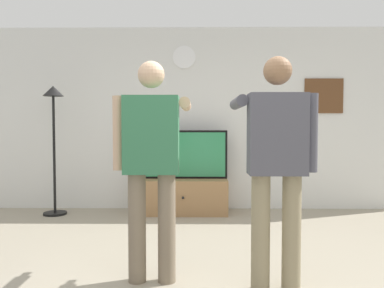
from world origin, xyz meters
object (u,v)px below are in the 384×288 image
at_px(framed_picture, 324,96).
at_px(wall_clock, 184,57).
at_px(television, 184,154).
at_px(person_standing_nearer_lamp, 152,157).
at_px(tv_stand, 184,196).
at_px(person_standing_nearer_couch, 276,159).
at_px(floor_lamp, 54,123).

bearing_deg(framed_picture, wall_clock, -179.86).
relative_size(television, person_standing_nearer_lamp, 0.71).
bearing_deg(tv_stand, person_standing_nearer_lamp, -94.01).
relative_size(person_standing_nearer_lamp, person_standing_nearer_couch, 1.00).
bearing_deg(wall_clock, person_standing_nearer_couch, -74.81).
distance_m(television, person_standing_nearer_couch, 2.74).
distance_m(tv_stand, framed_picture, 2.54).
height_order(tv_stand, framed_picture, framed_picture).
distance_m(tv_stand, person_standing_nearer_lamp, 2.53).
xyz_separation_m(person_standing_nearer_lamp, person_standing_nearer_couch, (0.95, -0.16, 0.00)).
xyz_separation_m(television, framed_picture, (2.07, 0.25, 0.85)).
distance_m(framed_picture, floor_lamp, 3.91).
bearing_deg(television, person_standing_nearer_lamp, -93.94).
relative_size(floor_lamp, person_standing_nearer_couch, 1.03).
bearing_deg(person_standing_nearer_lamp, wall_clock, 86.42).
bearing_deg(person_standing_nearer_couch, floor_lamp, 136.40).
bearing_deg(wall_clock, floor_lamp, -167.36).
distance_m(tv_stand, person_standing_nearer_couch, 2.79).
bearing_deg(floor_lamp, person_standing_nearer_couch, -43.60).
bearing_deg(television, floor_lamp, -174.90).
xyz_separation_m(tv_stand, wall_clock, (0.00, 0.29, 2.01)).
relative_size(wall_clock, framed_picture, 0.59).
relative_size(tv_stand, person_standing_nearer_couch, 0.71).
bearing_deg(floor_lamp, framed_picture, 6.04).
distance_m(television, floor_lamp, 1.87).
xyz_separation_m(television, floor_lamp, (-1.80, -0.16, 0.45)).
distance_m(framed_picture, person_standing_nearer_couch, 3.22).
height_order(floor_lamp, person_standing_nearer_lamp, floor_lamp).
relative_size(wall_clock, person_standing_nearer_lamp, 0.19).
height_order(tv_stand, person_standing_nearer_couch, person_standing_nearer_couch).
relative_size(tv_stand, floor_lamp, 0.69).
height_order(tv_stand, wall_clock, wall_clock).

